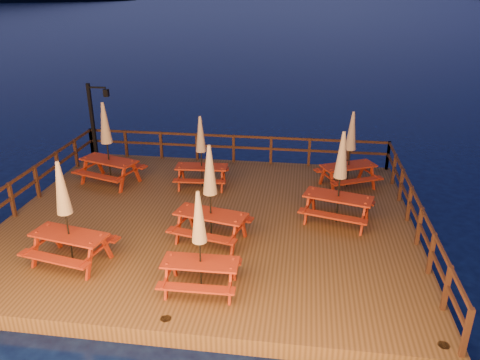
{
  "coord_description": "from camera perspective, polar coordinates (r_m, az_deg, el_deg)",
  "views": [
    {
      "loc": [
        2.65,
        -12.22,
        6.92
      ],
      "look_at": [
        0.85,
        0.6,
        1.44
      ],
      "focal_mm": 35.0,
      "sensor_mm": 36.0,
      "label": 1
    }
  ],
  "objects": [
    {
      "name": "railing",
      "position": [
        15.37,
        -2.52,
        0.91
      ],
      "size": [
        11.8,
        9.75,
        1.1
      ],
      "color": "#321C10",
      "rests_on": "deck"
    },
    {
      "name": "picnic_table_2",
      "position": [
        16.13,
        13.28,
        3.72
      ],
      "size": [
        2.34,
        2.19,
        2.65
      ],
      "rotation": [
        0.0,
        0.0,
        0.46
      ],
      "color": "maroon",
      "rests_on": "deck"
    },
    {
      "name": "picnic_table_4",
      "position": [
        12.3,
        -3.65,
        -1.57
      ],
      "size": [
        2.22,
        1.97,
        2.75
      ],
      "rotation": [
        0.0,
        0.0,
        -0.22
      ],
      "color": "maroon",
      "rests_on": "deck"
    },
    {
      "name": "picnic_table_0",
      "position": [
        16.63,
        -15.92,
        4.45
      ],
      "size": [
        2.43,
        2.2,
        2.88
      ],
      "rotation": [
        0.0,
        0.0,
        -0.32
      ],
      "color": "maroon",
      "rests_on": "deck"
    },
    {
      "name": "picnic_table_1",
      "position": [
        15.8,
        -4.77,
        3.56
      ],
      "size": [
        1.84,
        1.55,
        2.5
      ],
      "rotation": [
        0.0,
        0.0,
        0.07
      ],
      "color": "maroon",
      "rests_on": "deck"
    },
    {
      "name": "deck_piles",
      "position": [
        14.44,
        -3.7,
        -7.12
      ],
      "size": [
        11.44,
        9.44,
        1.4
      ],
      "color": "#321C10",
      "rests_on": "ground"
    },
    {
      "name": "lamp_post",
      "position": [
        19.19,
        -17.21,
        7.66
      ],
      "size": [
        0.85,
        0.18,
        3.0
      ],
      "color": "black",
      "rests_on": "deck"
    },
    {
      "name": "picnic_table_6",
      "position": [
        12.06,
        -20.53,
        -3.7
      ],
      "size": [
        2.17,
        1.91,
        2.72
      ],
      "rotation": [
        0.0,
        0.0,
        -0.2
      ],
      "color": "maroon",
      "rests_on": "deck"
    },
    {
      "name": "deck",
      "position": [
        14.2,
        -3.75,
        -5.37
      ],
      "size": [
        12.0,
        10.0,
        0.4
      ],
      "primitive_type": "cube",
      "color": "#4B3218",
      "rests_on": "ground"
    },
    {
      "name": "picnic_table_5",
      "position": [
        13.57,
        12.11,
        0.41
      ],
      "size": [
        2.29,
        2.05,
        2.77
      ],
      "rotation": [
        0.0,
        0.0,
        -0.27
      ],
      "color": "maroon",
      "rests_on": "deck"
    },
    {
      "name": "ground",
      "position": [
        14.3,
        -3.73,
        -6.08
      ],
      "size": [
        500.0,
        500.0,
        0.0
      ],
      "primitive_type": "plane",
      "color": "black",
      "rests_on": "ground"
    },
    {
      "name": "picnic_table_3",
      "position": [
        10.41,
        -4.95,
        -7.37
      ],
      "size": [
        1.75,
        1.45,
        2.47
      ],
      "rotation": [
        0.0,
        0.0,
        0.02
      ],
      "color": "maroon",
      "rests_on": "deck"
    }
  ]
}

